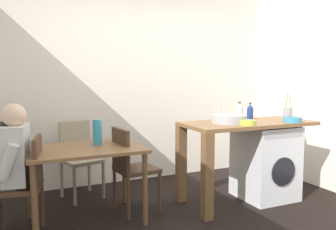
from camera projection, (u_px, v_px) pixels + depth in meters
The scene contains 18 objects.
ground_plane at pixel (191, 227), 3.39m from camera, with size 5.46×5.46×0.00m, color black.
wall_back at pixel (131, 82), 4.82m from camera, with size 4.60×0.10×2.70m, color silver.
dining_table at pixel (85, 157), 3.45m from camera, with size 1.10×0.76×0.74m.
chair_person_seat at pixel (26, 181), 3.14m from camera, with size 0.47×0.47×0.90m.
chair_opposite at pixel (130, 165), 3.70m from camera, with size 0.44×0.44×0.90m.
chair_spare_by_wall at pixel (79, 154), 4.20m from camera, with size 0.49×0.49×0.90m.
seated_person at pixel (6, 164), 3.08m from camera, with size 0.54×0.54×1.20m.
kitchen_counter at pixel (232, 137), 3.93m from camera, with size 1.50×0.68×0.92m.
washing_machine at pixel (265, 162), 4.16m from camera, with size 0.60×0.61×0.86m.
sink_basin at pixel (229, 119), 3.89m from camera, with size 0.38×0.38×0.09m, color #9EA0A5.
tap at pixel (220, 109), 4.04m from camera, with size 0.02×0.02×0.28m, color #B2B2B7.
bottle_tall_green at pixel (239, 112), 4.13m from camera, with size 0.08×0.08×0.22m.
bottle_squat_brown at pixel (250, 112), 4.13m from camera, with size 0.07×0.07×0.21m.
mixing_bowl at pixel (247, 122), 3.75m from camera, with size 0.18×0.18×0.05m.
utensil_crock at pixel (288, 113), 4.30m from camera, with size 0.11×0.11×0.30m.
colander at pixel (293, 119), 3.99m from camera, with size 0.20×0.20×0.06m.
vase at pixel (97, 132), 3.58m from camera, with size 0.09×0.09×0.26m, color teal.
scissors at pixel (250, 123), 3.89m from camera, with size 0.15×0.06×0.01m.
Camera 1 is at (-1.55, -2.86, 1.43)m, focal length 37.85 mm.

